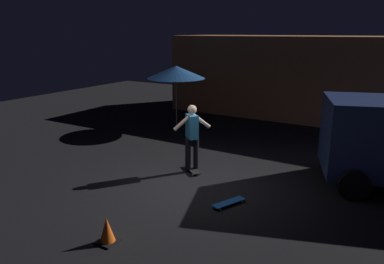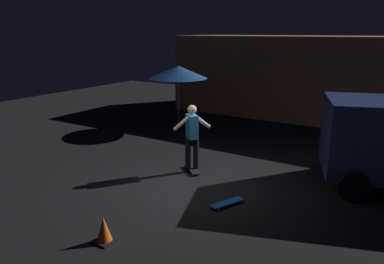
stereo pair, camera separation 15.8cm
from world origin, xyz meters
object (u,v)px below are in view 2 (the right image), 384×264
(patio_umbrella, at_px, (178,72))
(skater, at_px, (192,133))
(skateboard_spare, at_px, (227,203))
(traffic_cone, at_px, (104,230))
(skateboard_ridden, at_px, (192,169))

(patio_umbrella, relative_size, skater, 1.38)
(skateboard_spare, bearing_deg, traffic_cone, -115.93)
(skateboard_spare, distance_m, skater, 2.31)
(skateboard_ridden, distance_m, traffic_cone, 3.68)
(skateboard_ridden, height_order, skater, skater)
(patio_umbrella, relative_size, skateboard_ridden, 3.14)
(patio_umbrella, bearing_deg, skateboard_spare, -47.02)
(skateboard_spare, height_order, traffic_cone, traffic_cone)
(skater, bearing_deg, skateboard_ridden, 90.00)
(patio_umbrella, xyz_separation_m, skateboard_spare, (4.50, -4.83, -2.02))
(skateboard_ridden, xyz_separation_m, skateboard_spare, (1.67, -1.27, 0.00))
(traffic_cone, bearing_deg, skater, 98.09)
(patio_umbrella, bearing_deg, traffic_cone, -65.05)
(skateboard_ridden, relative_size, traffic_cone, 1.59)
(patio_umbrella, xyz_separation_m, skater, (2.83, -3.55, -1.04))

